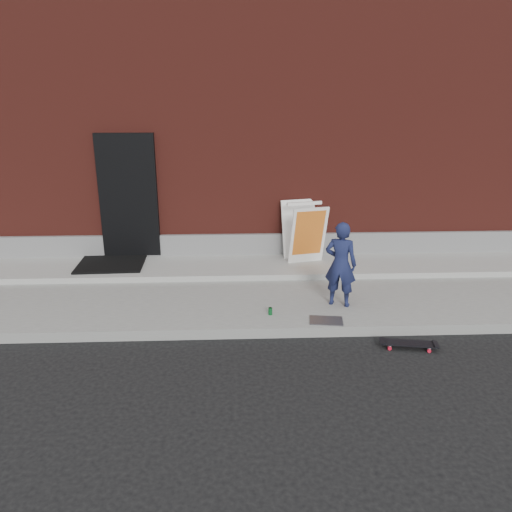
{
  "coord_description": "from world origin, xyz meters",
  "views": [
    {
      "loc": [
        -0.65,
        -6.11,
        3.22
      ],
      "look_at": [
        -0.36,
        0.8,
        0.93
      ],
      "focal_mm": 35.0,
      "sensor_mm": 36.0,
      "label": 1
    }
  ],
  "objects_px": {
    "pizza_sign": "(304,232)",
    "soda_can": "(270,311)",
    "child": "(341,264)",
    "skateboard": "(409,344)"
  },
  "relations": [
    {
      "from": "skateboard",
      "to": "pizza_sign",
      "type": "bearing_deg",
      "value": 109.07
    },
    {
      "from": "child",
      "to": "soda_can",
      "type": "bearing_deg",
      "value": 38.5
    },
    {
      "from": "child",
      "to": "skateboard",
      "type": "relative_size",
      "value": 1.73
    },
    {
      "from": "soda_can",
      "to": "skateboard",
      "type": "bearing_deg",
      "value": -24.25
    },
    {
      "from": "child",
      "to": "soda_can",
      "type": "relative_size",
      "value": 12.0
    },
    {
      "from": "pizza_sign",
      "to": "soda_can",
      "type": "height_order",
      "value": "pizza_sign"
    },
    {
      "from": "child",
      "to": "skateboard",
      "type": "bearing_deg",
      "value": 144.27
    },
    {
      "from": "pizza_sign",
      "to": "soda_can",
      "type": "relative_size",
      "value": 10.13
    },
    {
      "from": "skateboard",
      "to": "pizza_sign",
      "type": "relative_size",
      "value": 0.68
    },
    {
      "from": "child",
      "to": "skateboard",
      "type": "xyz_separation_m",
      "value": [
        0.71,
        -1.12,
        -0.73
      ]
    }
  ]
}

